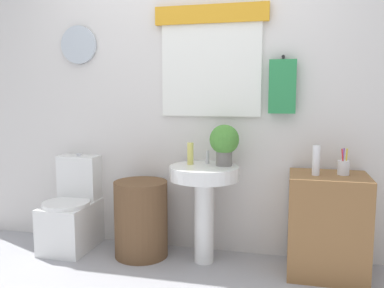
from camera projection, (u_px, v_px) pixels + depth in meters
back_wall at (193, 91)px, 3.25m from camera, size 4.40×0.18×2.60m
toilet at (73, 213)px, 3.36m from camera, size 0.38×0.51×0.78m
laundry_hamper at (141, 219)px, 3.17m from camera, size 0.42×0.42×0.60m
pedestal_sink at (204, 190)px, 3.02m from camera, size 0.52×0.52×0.75m
faucet at (208, 157)px, 3.11m from camera, size 0.03×0.03×0.10m
wooden_cabinet at (327, 225)px, 2.83m from camera, size 0.54×0.44×0.72m
soap_bottle at (190, 154)px, 3.06m from camera, size 0.05×0.05×0.17m
potted_plant at (224, 142)px, 3.00m from camera, size 0.22×0.22×0.31m
lotion_bottle at (316, 160)px, 2.76m from camera, size 0.05×0.05×0.21m
toothbrush_cup at (343, 167)px, 2.78m from camera, size 0.08×0.08×0.19m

